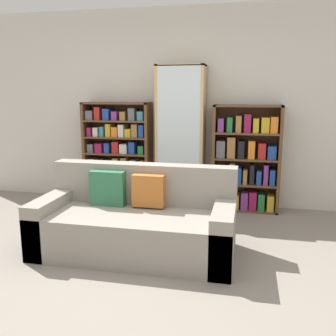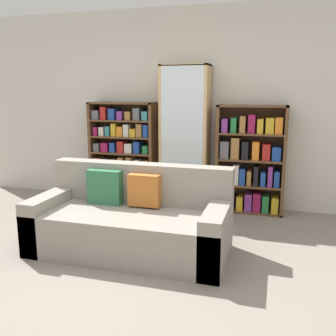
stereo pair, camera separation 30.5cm
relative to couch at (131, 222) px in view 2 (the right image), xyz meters
The scene contains 7 objects.
ground_plane 0.67m from the couch, 81.88° to the right, with size 16.00×16.00×0.00m, color gray.
wall_back 2.11m from the couch, 87.32° to the left, with size 6.49×0.06×2.70m.
couch is the anchor object (origin of this frame).
bookshelf_left 1.83m from the couch, 115.13° to the left, with size 0.96×0.32×1.43m.
display_cabinet 1.74m from the couch, 84.26° to the left, with size 0.64×0.36×1.93m.
bookshelf_right 1.96m from the couch, 57.20° to the left, with size 0.89×0.32×1.41m.
wine_bottle 1.42m from the couch, 59.43° to the left, with size 0.07×0.07×0.35m.
Camera 2 is at (1.27, -2.72, 1.58)m, focal length 40.00 mm.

